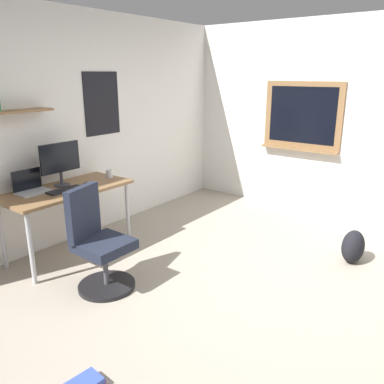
% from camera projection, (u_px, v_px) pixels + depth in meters
% --- Properties ---
extents(ground_plane, '(5.20, 5.20, 0.00)m').
position_uv_depth(ground_plane, '(263.00, 293.00, 3.54)').
color(ground_plane, '#9E9384').
rests_on(ground_plane, ground).
extents(wall_back, '(5.00, 0.30, 2.60)m').
position_uv_depth(wall_back, '(81.00, 127.00, 4.58)').
color(wall_back, silver).
rests_on(wall_back, ground).
extents(wall_right, '(0.22, 5.00, 2.60)m').
position_uv_depth(wall_right, '(356.00, 122.00, 5.04)').
color(wall_right, silver).
rests_on(wall_right, ground).
extents(desk, '(1.34, 0.64, 0.75)m').
position_uv_depth(desk, '(67.00, 195.00, 4.12)').
color(desk, olive).
rests_on(desk, ground).
extents(office_chair, '(0.52, 0.54, 0.95)m').
position_uv_depth(office_chair, '(98.00, 246.00, 3.53)').
color(office_chair, black).
rests_on(office_chair, ground).
extents(laptop, '(0.31, 0.21, 0.23)m').
position_uv_depth(laptop, '(31.00, 187.00, 3.94)').
color(laptop, '#ADAFB5').
rests_on(laptop, desk).
extents(monitor_primary, '(0.46, 0.17, 0.46)m').
position_uv_depth(monitor_primary, '(60.00, 161.00, 4.10)').
color(monitor_primary, '#38383D').
rests_on(monitor_primary, desk).
extents(keyboard, '(0.37, 0.13, 0.02)m').
position_uv_depth(keyboard, '(65.00, 190.00, 3.99)').
color(keyboard, black).
rests_on(keyboard, desk).
extents(computer_mouse, '(0.10, 0.06, 0.03)m').
position_uv_depth(computer_mouse, '(87.00, 184.00, 4.20)').
color(computer_mouse, '#262628').
rests_on(computer_mouse, desk).
extents(coffee_mug, '(0.08, 0.08, 0.09)m').
position_uv_depth(coffee_mug, '(109.00, 174.00, 4.49)').
color(coffee_mug, silver).
rests_on(coffee_mug, desk).
extents(backpack, '(0.32, 0.22, 0.35)m').
position_uv_depth(backpack, '(353.00, 247.00, 4.07)').
color(backpack, black).
rests_on(backpack, ground).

